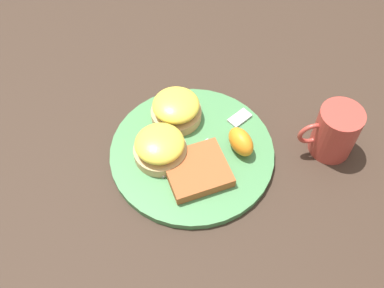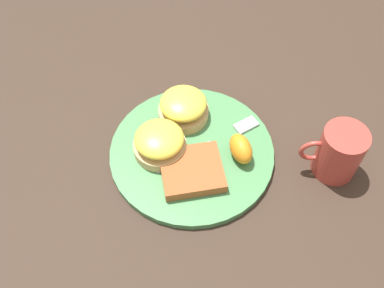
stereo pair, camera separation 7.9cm
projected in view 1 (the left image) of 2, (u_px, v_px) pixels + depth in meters
ground_plane at (192, 155)px, 0.82m from camera, size 1.10×1.10×0.00m
plate at (192, 152)px, 0.82m from camera, size 0.30×0.30×0.01m
sandwich_benedict_left at (176, 109)px, 0.83m from camera, size 0.10×0.10×0.05m
sandwich_benedict_right at (160, 148)px, 0.78m from camera, size 0.10×0.10×0.05m
hashbrown_patty at (194, 170)px, 0.78m from camera, size 0.12×0.11×0.02m
orange_wedge at (241, 142)px, 0.80m from camera, size 0.05×0.07×0.04m
fork at (213, 138)px, 0.82m from camera, size 0.19×0.13×0.00m
cup at (335, 132)px, 0.79m from camera, size 0.11×0.08×0.10m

